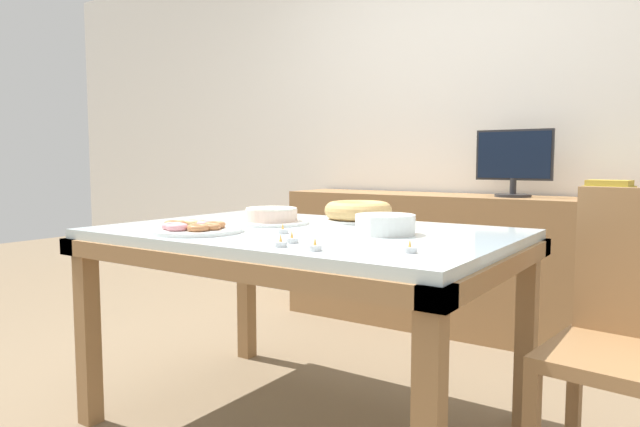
# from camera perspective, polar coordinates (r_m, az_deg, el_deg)

# --- Properties ---
(ground_plane) EXTENTS (12.00, 12.00, 0.00)m
(ground_plane) POSITION_cam_1_polar(r_m,az_deg,el_deg) (2.36, -1.45, -20.31)
(ground_plane) COLOR #7A664C
(wall_back) EXTENTS (8.00, 0.10, 2.60)m
(wall_back) POSITION_cam_1_polar(r_m,az_deg,el_deg) (3.79, 15.12, 9.30)
(wall_back) COLOR white
(wall_back) RESTS_ON ground
(dining_table) EXTENTS (1.54, 1.04, 0.76)m
(dining_table) POSITION_cam_1_polar(r_m,az_deg,el_deg) (2.16, -1.49, -3.92)
(dining_table) COLOR silver
(dining_table) RESTS_ON ground
(chair) EXTENTS (0.46, 0.46, 0.94)m
(chair) POSITION_cam_1_polar(r_m,az_deg,el_deg) (1.89, 28.98, -10.63)
(chair) COLOR olive
(chair) RESTS_ON ground
(sideboard) EXTENTS (2.15, 0.44, 0.82)m
(sideboard) POSITION_cam_1_polar(r_m,az_deg,el_deg) (3.55, 13.19, -4.80)
(sideboard) COLOR olive
(sideboard) RESTS_ON ground
(computer_monitor) EXTENTS (0.42, 0.20, 0.38)m
(computer_monitor) POSITION_cam_1_polar(r_m,az_deg,el_deg) (3.39, 18.80, 4.78)
(computer_monitor) COLOR #262628
(computer_monitor) RESTS_ON sideboard
(book_stack) EXTENTS (0.25, 0.20, 0.10)m
(book_stack) POSITION_cam_1_polar(r_m,az_deg,el_deg) (3.30, 26.93, 2.04)
(book_stack) COLOR maroon
(book_stack) RESTS_ON sideboard
(cake_chocolate_round) EXTENTS (0.30, 0.30, 0.07)m
(cake_chocolate_round) POSITION_cam_1_polar(r_m,az_deg,el_deg) (2.34, -4.86, -0.34)
(cake_chocolate_round) COLOR white
(cake_chocolate_round) RESTS_ON dining_table
(cake_golden_bundt) EXTENTS (0.29, 0.29, 0.09)m
(cake_golden_bundt) POSITION_cam_1_polar(r_m,az_deg,el_deg) (2.41, 3.85, 0.18)
(cake_golden_bundt) COLOR white
(cake_golden_bundt) RESTS_ON dining_table
(pastry_platter) EXTENTS (0.34, 0.34, 0.04)m
(pastry_platter) POSITION_cam_1_polar(r_m,az_deg,el_deg) (2.11, -12.44, -1.45)
(pastry_platter) COLOR white
(pastry_platter) RESTS_ON dining_table
(plate_stack) EXTENTS (0.21, 0.21, 0.07)m
(plate_stack) POSITION_cam_1_polar(r_m,az_deg,el_deg) (2.00, 6.54, -1.09)
(plate_stack) COLOR white
(plate_stack) RESTS_ON dining_table
(tealight_near_cakes) EXTENTS (0.04, 0.04, 0.04)m
(tealight_near_cakes) POSITION_cam_1_polar(r_m,az_deg,el_deg) (1.70, -3.96, -3.01)
(tealight_near_cakes) COLOR silver
(tealight_near_cakes) RESTS_ON dining_table
(tealight_centre) EXTENTS (0.04, 0.04, 0.04)m
(tealight_centre) POSITION_cam_1_polar(r_m,az_deg,el_deg) (1.63, -0.51, -3.39)
(tealight_centre) COLOR silver
(tealight_centre) RESTS_ON dining_table
(tealight_left_edge) EXTENTS (0.04, 0.04, 0.04)m
(tealight_left_edge) POSITION_cam_1_polar(r_m,az_deg,el_deg) (1.79, -2.83, -2.63)
(tealight_left_edge) COLOR silver
(tealight_left_edge) RESTS_ON dining_table
(tealight_near_front) EXTENTS (0.04, 0.04, 0.04)m
(tealight_near_front) POSITION_cam_1_polar(r_m,az_deg,el_deg) (2.02, -3.74, -1.72)
(tealight_near_front) COLOR silver
(tealight_near_front) RESTS_ON dining_table
(tealight_right_edge) EXTENTS (0.04, 0.04, 0.04)m
(tealight_right_edge) POSITION_cam_1_polar(r_m,az_deg,el_deg) (1.61, 8.97, -3.54)
(tealight_right_edge) COLOR silver
(tealight_right_edge) RESTS_ON dining_table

